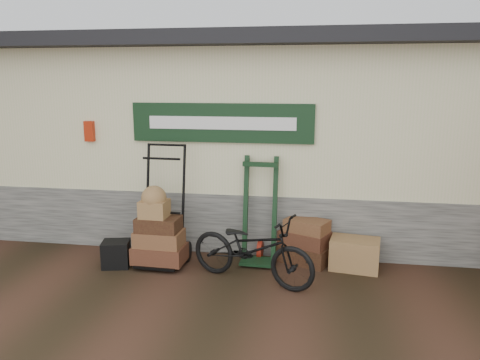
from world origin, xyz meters
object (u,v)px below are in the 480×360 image
(wicker_hamper, at_px, (355,254))
(bicycle, at_px, (252,245))
(porter_trolley, at_px, (163,204))
(green_barrow, at_px, (260,211))
(black_trunk, at_px, (116,254))
(suitcase_stack, at_px, (305,240))

(wicker_hamper, relative_size, bicycle, 0.38)
(porter_trolley, height_order, green_barrow, porter_trolley)
(wicker_hamper, height_order, black_trunk, wicker_hamper)
(porter_trolley, distance_m, black_trunk, 0.95)
(suitcase_stack, xyz_separation_m, bicycle, (-0.65, -0.79, 0.18))
(porter_trolley, bearing_deg, wicker_hamper, 5.70)
(green_barrow, distance_m, black_trunk, 2.08)
(porter_trolley, height_order, wicker_hamper, porter_trolley)
(black_trunk, xyz_separation_m, bicycle, (1.93, -0.19, 0.32))
(black_trunk, distance_m, bicycle, 1.96)
(wicker_hamper, relative_size, black_trunk, 1.79)
(suitcase_stack, distance_m, bicycle, 1.04)
(suitcase_stack, bearing_deg, wicker_hamper, -12.22)
(porter_trolley, distance_m, bicycle, 1.44)
(wicker_hamper, bearing_deg, green_barrow, 177.20)
(bicycle, bearing_deg, porter_trolley, 90.06)
(green_barrow, height_order, suitcase_stack, green_barrow)
(porter_trolley, height_order, black_trunk, porter_trolley)
(wicker_hamper, bearing_deg, bicycle, -154.24)
(bicycle, bearing_deg, suitcase_stack, -19.49)
(green_barrow, distance_m, wicker_hamper, 1.43)
(green_barrow, bearing_deg, wicker_hamper, 0.01)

